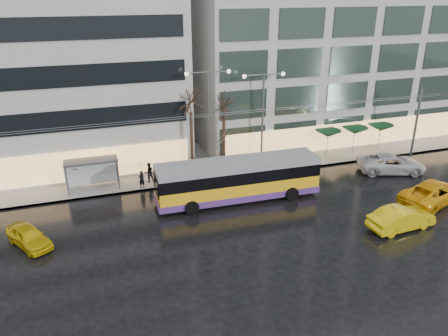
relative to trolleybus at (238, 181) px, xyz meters
name	(u,v)px	position (x,y,z in m)	size (l,w,h in m)	color
ground	(227,238)	(-2.65, -5.17, -1.60)	(140.00, 140.00, 0.00)	black
sidewalk	(200,160)	(-0.65, 8.83, -1.53)	(80.00, 10.00, 0.15)	gray
kerb	(215,180)	(-0.65, 3.88, -1.53)	(80.00, 0.10, 0.15)	slate
building_right	(338,16)	(16.35, 13.83, 11.05)	(32.00, 14.00, 25.00)	#B8B5B0
trolleybus	(238,181)	(0.00, 0.00, 0.00)	(12.84, 5.15, 5.92)	yellow
catenary	(207,140)	(-1.65, 2.76, 2.65)	(42.24, 5.12, 7.00)	#595B60
bus_shelter	(87,168)	(-11.03, 5.51, 0.36)	(4.20, 1.60, 2.51)	#595B60
street_lamp_near	(209,108)	(-0.65, 5.63, 4.39)	(3.96, 0.36, 9.03)	#595B60
street_lamp_far	(263,107)	(4.35, 5.63, 4.11)	(3.96, 0.36, 8.53)	#595B60
tree_a	(190,96)	(-2.15, 5.83, 5.49)	(3.20, 3.20, 8.40)	black
tree_b	(224,101)	(0.85, 6.03, 4.80)	(3.20, 3.20, 7.70)	black
parasol_a	(328,134)	(11.35, 5.83, 0.85)	(2.50, 2.50, 2.65)	#595B60
parasol_b	(355,131)	(14.35, 5.83, 0.85)	(2.50, 2.50, 2.65)	#595B60
parasol_c	(381,128)	(17.35, 5.83, 0.85)	(2.50, 2.50, 2.65)	#595B60
taxi_a	(29,236)	(-15.05, -1.97, -0.94)	(1.56, 3.88, 1.32)	gold
taxi_b	(401,218)	(9.10, -7.79, -0.81)	(1.68, 4.82, 1.59)	yellow
taxi_c	(432,193)	(14.02, -5.26, -0.77)	(2.75, 5.96, 1.66)	#F8AD0D
sedan_silver	(392,163)	(15.01, 0.77, -0.78)	(2.72, 5.91, 1.64)	silver
pedestrian_a	(141,171)	(-6.87, 4.23, 0.04)	(1.27, 1.28, 2.19)	black
pedestrian_b	(149,172)	(-6.09, 5.24, -0.60)	(0.92, 0.76, 1.71)	black
pedestrian_c	(76,174)	(-11.94, 6.27, -0.32)	(1.30, 0.94, 2.11)	black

